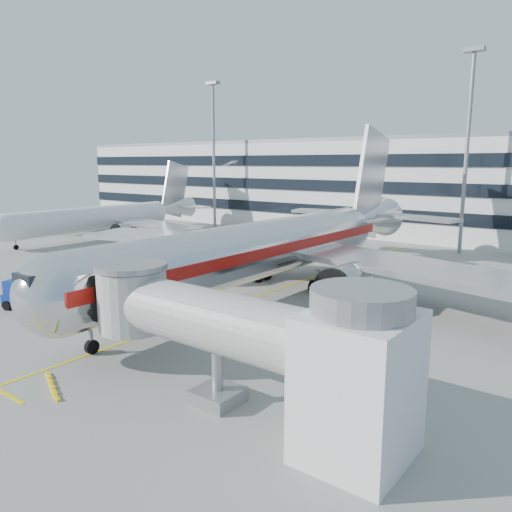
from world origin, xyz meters
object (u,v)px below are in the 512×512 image
Objects in this scene: cargo_container_right at (83,270)px; cargo_container_front at (16,292)px; baggage_tug at (22,296)px; ramp_worker at (138,301)px; main_jet at (276,245)px; cargo_container_left at (86,275)px; belt_loader at (146,295)px.

cargo_container_front is at bearing -71.02° from cargo_container_right.
ramp_worker is (8.25, 5.07, -0.12)m from baggage_tug.
cargo_container_right is (-18.26, -8.17, -3.31)m from main_jet.
cargo_container_front is (-15.37, -16.56, -3.39)m from main_jet.
baggage_tug reaches higher than ramp_worker.
cargo_container_left is (-2.80, 7.80, -0.09)m from baggage_tug.
main_jet reaches higher than belt_loader.
cargo_container_left reaches higher than ramp_worker.
baggage_tug is 10.55m from cargo_container_right.
cargo_container_front is at bearing -145.41° from belt_loader.
belt_loader is 2.30× the size of cargo_container_right.
belt_loader is 2.59× the size of cargo_container_front.
belt_loader is at bearing 68.44° from ramp_worker.
cargo_container_right is at bearing -155.91° from main_jet.
baggage_tug is 1.57× the size of cargo_container_right.
belt_loader is at bearing 34.59° from cargo_container_front.
main_jet is at bearing 58.88° from belt_loader.
ramp_worker is at bearing -13.92° from cargo_container_left.
cargo_container_left is 1.03× the size of ramp_worker.
cargo_container_left is 0.82× the size of cargo_container_right.
cargo_container_left reaches higher than cargo_container_right.
cargo_container_right is at bearing 108.98° from cargo_container_front.
baggage_tug is (-6.81, -7.08, 0.33)m from belt_loader.
ramp_worker is (-4.73, -12.23, -3.33)m from main_jet.
ramp_worker is at bearing 31.56° from baggage_tug.
belt_loader is at bearing -121.12° from main_jet.
belt_loader is 1.46× the size of baggage_tug.
ramp_worker is at bearing -111.13° from main_jet.
baggage_tug is (-12.97, -17.29, -3.21)m from main_jet.
main_jet is 28.15× the size of ramp_worker.
belt_loader reaches higher than cargo_container_left.
main_jet is 18.70m from cargo_container_left.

